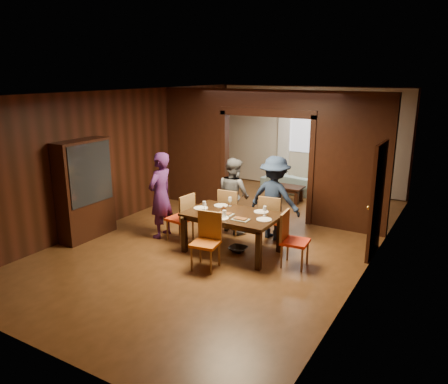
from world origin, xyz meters
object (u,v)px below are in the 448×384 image
Objects in this scene: chair_far_l at (232,211)px; chair_far_r at (272,218)px; person_navy at (275,198)px; chair_left at (180,217)px; sofa at (293,183)px; coffee_table at (287,193)px; chair_right at (295,240)px; chair_near at (205,242)px; person_grey at (234,195)px; dining_table at (232,233)px; person_purple at (161,195)px; hutch at (85,190)px.

chair_far_l is 0.92m from chair_far_r.
chair_left is at bearing 40.30° from person_navy.
chair_far_l is (0.11, -3.68, 0.23)m from sofa.
chair_right is (1.64, -3.65, 0.28)m from coffee_table.
chair_near is (-1.29, -0.85, 0.00)m from chair_right.
chair_far_r is at bearing 65.84° from chair_near.
person_grey reaches higher than sofa.
dining_table reaches higher than sofa.
person_navy is at bearing 115.19° from sofa.
person_navy is 1.74× the size of chair_far_l.
person_grey is 1.03m from chair_far_r.
person_purple is 1.80× the size of chair_far_l.
person_navy reaches higher than chair_near.
chair_left is at bearing 82.12° from person_grey.
dining_table is at bearing 89.42° from person_purple.
chair_left is 1.00× the size of chair_far_r.
sofa is 1.81× the size of chair_near.
chair_near is at bearing 83.43° from person_navy.
hutch is at bearing 95.62° from chair_right.
chair_left is 1.83m from chair_far_r.
coffee_table is 0.82× the size of chair_right.
chair_near is (-0.04, -0.85, 0.10)m from dining_table.
person_purple is at bearing 34.19° from person_navy.
chair_right is at bearing 134.72° from person_navy.
person_navy is 2.10× the size of coffee_table.
chair_near is at bearing 105.44° from sofa.
coffee_table is at bearing 60.46° from hutch.
person_navy is 1.74× the size of chair_left.
sofa is at bearing -91.71° from chair_far_l.
coffee_table is at bearing 112.63° from sofa.
chair_far_r is at bearing -73.65° from coffee_table.
dining_table reaches higher than coffee_table.
dining_table is at bearing 15.49° from hutch.
chair_far_l is at bearing -91.97° from coffee_table.
chair_right is at bearing 96.08° from chair_left.
chair_far_r is at bearing 175.90° from chair_far_l.
person_purple is at bearing 33.99° from chair_far_l.
dining_table is 0.86m from chair_near.
person_purple is 1.50m from chair_far_l.
chair_far_l reaches higher than coffee_table.
coffee_table is 2.81m from chair_far_l.
chair_left is at bearing 47.61° from chair_far_l.
person_purple is at bearing 31.57° from hutch.
person_grey is 1.96× the size of coffee_table.
chair_left is at bearing -102.24° from coffee_table.
chair_far_l is at bearing 126.06° from person_purple.
chair_far_r reaches higher than sofa.
person_grey is 3.01m from hutch.
sofa is 1.03× the size of dining_table.
person_purple is 1.80× the size of chair_right.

